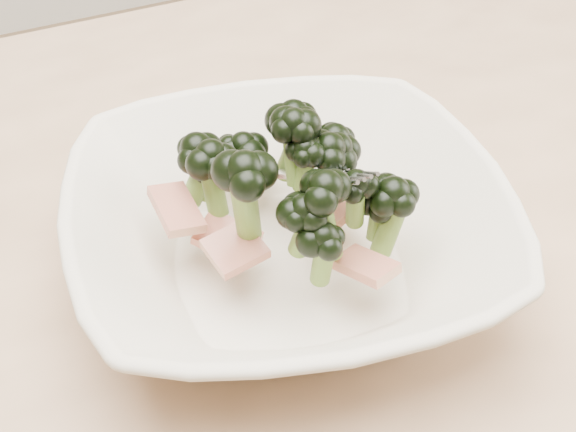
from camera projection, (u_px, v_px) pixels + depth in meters
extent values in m
cube|color=tan|center=(164.00, 279.00, 0.59)|extent=(1.20, 0.80, 0.04)
cylinder|color=tan|center=(441.00, 203.00, 1.26)|extent=(0.06, 0.06, 0.71)
imported|color=beige|center=(288.00, 232.00, 0.54)|extent=(0.36, 0.36, 0.07)
cylinder|color=#517025|center=(294.00, 155.00, 0.53)|extent=(0.02, 0.02, 0.04)
ellipsoid|color=black|center=(294.00, 123.00, 0.52)|extent=(0.03, 0.03, 0.03)
cylinder|color=#517025|center=(322.00, 264.00, 0.50)|extent=(0.01, 0.02, 0.04)
ellipsoid|color=black|center=(323.00, 237.00, 0.48)|extent=(0.03, 0.03, 0.03)
cylinder|color=#517025|center=(213.00, 187.00, 0.54)|extent=(0.02, 0.02, 0.04)
ellipsoid|color=black|center=(211.00, 155.00, 0.53)|extent=(0.04, 0.04, 0.03)
cylinder|color=#517025|center=(205.00, 184.00, 0.57)|extent=(0.02, 0.02, 0.03)
ellipsoid|color=black|center=(204.00, 164.00, 0.56)|extent=(0.03, 0.03, 0.02)
cylinder|color=#517025|center=(379.00, 221.00, 0.54)|extent=(0.02, 0.02, 0.03)
ellipsoid|color=black|center=(381.00, 199.00, 0.53)|extent=(0.04, 0.04, 0.03)
cylinder|color=#517025|center=(333.00, 170.00, 0.56)|extent=(0.02, 0.02, 0.04)
ellipsoid|color=black|center=(335.00, 139.00, 0.55)|extent=(0.04, 0.04, 0.03)
cylinder|color=#517025|center=(355.00, 209.00, 0.52)|extent=(0.02, 0.02, 0.04)
ellipsoid|color=black|center=(357.00, 183.00, 0.51)|extent=(0.03, 0.03, 0.02)
cylinder|color=#517025|center=(246.00, 212.00, 0.50)|extent=(0.03, 0.03, 0.06)
ellipsoid|color=black|center=(245.00, 170.00, 0.48)|extent=(0.04, 0.04, 0.03)
cylinder|color=#517025|center=(305.00, 172.00, 0.53)|extent=(0.02, 0.01, 0.03)
ellipsoid|color=black|center=(305.00, 149.00, 0.52)|extent=(0.03, 0.03, 0.02)
cylinder|color=#517025|center=(324.00, 225.00, 0.50)|extent=(0.02, 0.02, 0.05)
ellipsoid|color=black|center=(326.00, 188.00, 0.48)|extent=(0.04, 0.04, 0.03)
cylinder|color=#517025|center=(304.00, 236.00, 0.49)|extent=(0.02, 0.02, 0.04)
ellipsoid|color=black|center=(304.00, 210.00, 0.48)|extent=(0.03, 0.03, 0.03)
cylinder|color=#517025|center=(199.00, 180.00, 0.56)|extent=(0.03, 0.02, 0.05)
ellipsoid|color=black|center=(197.00, 149.00, 0.55)|extent=(0.04, 0.04, 0.03)
cylinder|color=#517025|center=(390.00, 225.00, 0.53)|extent=(0.03, 0.02, 0.05)
ellipsoid|color=black|center=(394.00, 193.00, 0.51)|extent=(0.04, 0.04, 0.03)
cylinder|color=#517025|center=(335.00, 174.00, 0.55)|extent=(0.02, 0.02, 0.03)
ellipsoid|color=black|center=(336.00, 150.00, 0.54)|extent=(0.04, 0.04, 0.03)
cylinder|color=#517025|center=(293.00, 151.00, 0.59)|extent=(0.03, 0.03, 0.05)
ellipsoid|color=black|center=(294.00, 115.00, 0.57)|extent=(0.04, 0.04, 0.03)
cylinder|color=#517025|center=(231.00, 169.00, 0.59)|extent=(0.01, 0.02, 0.03)
ellipsoid|color=black|center=(229.00, 146.00, 0.57)|extent=(0.03, 0.03, 0.02)
cylinder|color=#517025|center=(244.00, 169.00, 0.58)|extent=(0.02, 0.02, 0.03)
ellipsoid|color=black|center=(243.00, 146.00, 0.57)|extent=(0.04, 0.04, 0.03)
cylinder|color=#517025|center=(328.00, 175.00, 0.54)|extent=(0.02, 0.02, 0.04)
ellipsoid|color=black|center=(330.00, 148.00, 0.53)|extent=(0.04, 0.04, 0.03)
cube|color=maroon|center=(228.00, 238.00, 0.54)|extent=(0.05, 0.05, 0.02)
cube|color=maroon|center=(336.00, 202.00, 0.56)|extent=(0.06, 0.05, 0.01)
cube|color=maroon|center=(176.00, 209.00, 0.53)|extent=(0.03, 0.05, 0.01)
cube|color=maroon|center=(245.00, 171.00, 0.60)|extent=(0.05, 0.05, 0.02)
cube|color=maroon|center=(366.00, 266.00, 0.51)|extent=(0.03, 0.05, 0.02)
cube|color=maroon|center=(235.00, 249.00, 0.51)|extent=(0.04, 0.04, 0.02)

